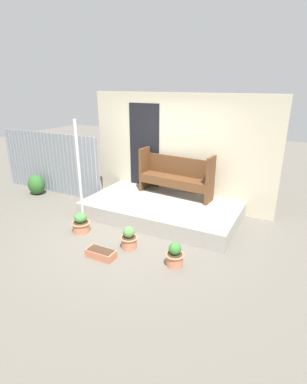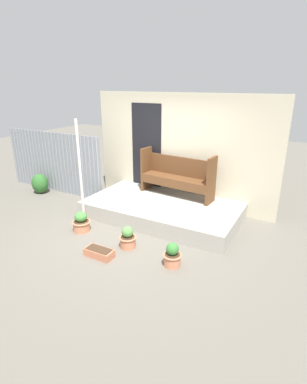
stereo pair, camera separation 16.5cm
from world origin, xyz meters
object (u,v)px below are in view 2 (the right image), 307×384
Objects in this scene: bench at (177,174)px; planter_box_rect at (99,253)px; flower_pot_middle at (128,238)px; support_post at (80,172)px; flower_pot_right at (172,256)px; shrub_by_fence at (40,184)px; flower_pot_left at (81,223)px.

planter_box_rect is (-0.29, -2.52, -0.78)m from bench.
flower_pot_middle reaches higher than planter_box_rect.
support_post reaches higher than bench.
shrub_by_fence is (-4.58, 1.37, 0.08)m from flower_pot_right.
flower_pot_right reaches higher than flower_pot_left.
flower_pot_left is 0.77× the size of shrub_by_fence.
flower_pot_middle is at bearing -85.72° from bench.
planter_box_rect is (0.91, -0.58, -0.11)m from flower_pot_left.
support_post is 5.27× the size of flower_pot_right.
support_post is at bearing -18.72° from shrub_by_fence.
shrub_by_fence is (-3.66, -0.79, -0.59)m from bench.
flower_pot_left is at bearing 147.34° from planter_box_rect.
flower_pot_middle is (-0.03, -2.02, -0.68)m from bench.
shrub_by_fence reaches higher than flower_pot_right.
support_post is 5.30× the size of flower_pot_left.
support_post is 2.66m from flower_pot_right.
flower_pot_left is at bearing 175.69° from flower_pot_middle.
shrub_by_fence reaches higher than flower_pot_middle.
planter_box_rect is at bearing -27.17° from shrub_by_fence.
flower_pot_right is (2.12, -0.22, 0.00)m from flower_pot_left.
bench is at bearing 12.16° from shrub_by_fence.
flower_pot_right is (0.95, -0.14, -0.00)m from flower_pot_middle.
flower_pot_left is 0.99× the size of flower_pot_right.
planter_box_rect is (-1.21, -0.36, -0.11)m from flower_pot_right.
flower_pot_left reaches higher than planter_box_rect.
bench is 2.65m from planter_box_rect.
support_post reaches higher than flower_pot_right.
shrub_by_fence is (-2.46, 1.15, 0.09)m from flower_pot_left.
flower_pot_middle is at bearing 62.49° from planter_box_rect.
bench is 2.44m from flower_pot_right.
shrub_by_fence is (-3.63, 1.23, 0.08)m from flower_pot_middle.
planter_box_rect is at bearing -32.66° from flower_pot_left.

